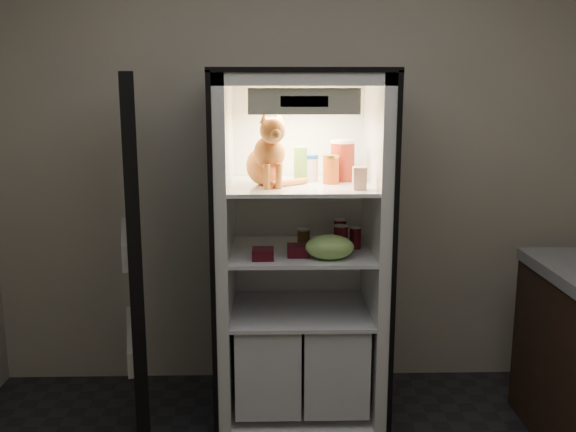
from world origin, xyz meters
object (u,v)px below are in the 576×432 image
at_px(soda_can_a, 340,231).
at_px(berry_box_left, 263,254).
at_px(pepper_jar, 342,160).
at_px(cream_carton, 360,178).
at_px(refrigerator, 300,273).
at_px(tabby_cat, 267,158).
at_px(condiment_jar, 304,237).
at_px(soda_can_c, 341,238).
at_px(soda_can_b, 355,238).
at_px(berry_box_right, 298,250).
at_px(grape_bag, 330,247).
at_px(parmesan_shaker, 301,165).
at_px(salsa_jar, 331,169).
at_px(mayo_tub, 309,168).

relative_size(soda_can_a, berry_box_left, 1.20).
height_order(pepper_jar, cream_carton, pepper_jar).
height_order(refrigerator, tabby_cat, refrigerator).
relative_size(tabby_cat, condiment_jar, 4.07).
relative_size(refrigerator, soda_can_c, 13.70).
relative_size(soda_can_c, condiment_jar, 1.46).
relative_size(tabby_cat, berry_box_left, 3.55).
height_order(soda_can_b, soda_can_c, soda_can_c).
bearing_deg(pepper_jar, refrigerator, -168.02).
height_order(berry_box_left, berry_box_right, berry_box_right).
bearing_deg(pepper_jar, condiment_jar, -174.72).
height_order(pepper_jar, berry_box_right, pepper_jar).
bearing_deg(grape_bag, soda_can_c, 65.13).
xyz_separation_m(parmesan_shaker, berry_box_right, (-0.02, -0.18, -0.42)).
relative_size(tabby_cat, salsa_jar, 2.55).
bearing_deg(cream_carton, soda_can_b, 86.90).
height_order(soda_can_c, berry_box_left, soda_can_c).
xyz_separation_m(mayo_tub, soda_can_a, (0.18, 0.05, -0.36)).
relative_size(cream_carton, berry_box_left, 1.02).
bearing_deg(cream_carton, salsa_jar, 123.44).
distance_m(refrigerator, soda_can_c, 0.32).
bearing_deg(condiment_jar, salsa_jar, -30.75).
bearing_deg(berry_box_left, salsa_jar, 29.01).
bearing_deg(refrigerator, soda_can_c, -25.41).
relative_size(parmesan_shaker, soda_can_b, 1.63).
relative_size(refrigerator, grape_bag, 7.74).
bearing_deg(grape_bag, berry_box_left, 179.45).
bearing_deg(salsa_jar, condiment_jar, 149.25).
distance_m(grape_bag, berry_box_right, 0.17).
xyz_separation_m(soda_can_b, berry_box_right, (-0.31, -0.14, -0.03)).
xyz_separation_m(parmesan_shaker, soda_can_c, (0.21, -0.09, -0.38)).
height_order(soda_can_a, berry_box_right, soda_can_a).
bearing_deg(soda_can_c, soda_can_b, 32.31).
bearing_deg(cream_carton, berry_box_right, 170.02).
bearing_deg(berry_box_right, berry_box_left, -161.26).
bearing_deg(grape_bag, salsa_jar, 84.45).
height_order(soda_can_c, grape_bag, soda_can_c).
height_order(refrigerator, grape_bag, refrigerator).
xyz_separation_m(pepper_jar, soda_can_b, (0.06, -0.09, -0.40)).
relative_size(soda_can_a, berry_box_right, 1.16).
relative_size(refrigerator, berry_box_left, 17.45).
xyz_separation_m(salsa_jar, cream_carton, (0.12, -0.19, -0.02)).
distance_m(tabby_cat, salsa_jar, 0.34).
height_order(tabby_cat, berry_box_left, tabby_cat).
xyz_separation_m(tabby_cat, cream_carton, (0.45, -0.12, -0.09)).
height_order(mayo_tub, pepper_jar, pepper_jar).
xyz_separation_m(soda_can_a, soda_can_c, (-0.02, -0.18, 0.00)).
bearing_deg(tabby_cat, salsa_jar, -4.25).
xyz_separation_m(soda_can_a, soda_can_b, (0.07, -0.13, -0.01)).
bearing_deg(soda_can_b, refrigerator, 170.99).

